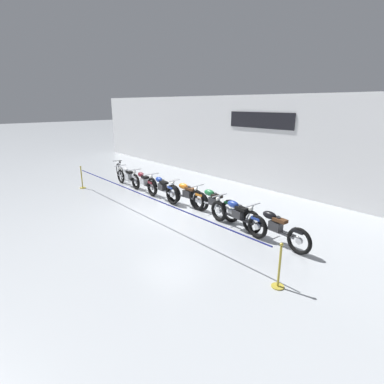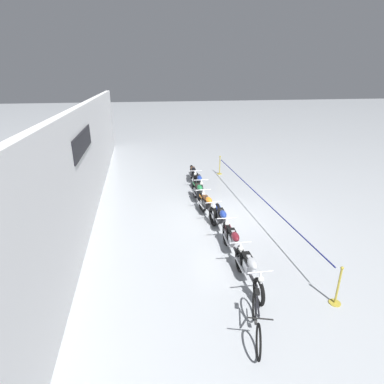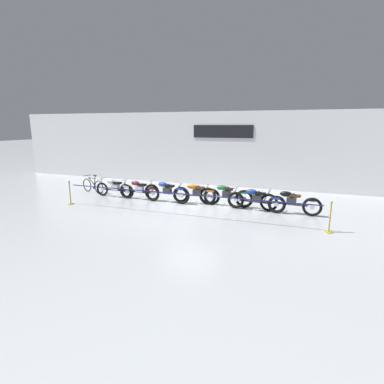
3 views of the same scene
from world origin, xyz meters
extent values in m
plane|color=#B2B7BC|center=(0.00, 0.00, 0.00)|extent=(120.00, 120.00, 0.00)
cube|color=white|center=(0.00, 5.12, 2.10)|extent=(28.00, 0.25, 4.20)
cube|color=black|center=(0.10, 4.98, 3.10)|extent=(3.41, 0.04, 0.70)
torus|color=black|center=(-4.86, 0.56, 0.34)|extent=(0.67, 0.12, 0.67)
torus|color=black|center=(-3.37, 0.50, 0.34)|extent=(0.67, 0.12, 0.67)
cylinder|color=silver|center=(-4.86, 0.56, 0.34)|extent=(0.16, 0.09, 0.16)
cylinder|color=silver|center=(-3.37, 0.50, 0.34)|extent=(0.16, 0.09, 0.16)
cylinder|color=silver|center=(-4.95, 0.57, 0.62)|extent=(0.31, 0.07, 0.59)
cube|color=silver|center=(-4.06, 0.53, 0.50)|extent=(0.37, 0.23, 0.26)
cylinder|color=silver|center=(-4.11, 0.53, 0.70)|extent=(0.18, 0.12, 0.24)
cylinder|color=silver|center=(-4.02, 0.53, 0.70)|extent=(0.18, 0.12, 0.24)
cylinder|color=silver|center=(-3.76, 0.66, 0.36)|extent=(0.70, 0.10, 0.07)
cube|color=black|center=(-4.11, 0.53, 0.36)|extent=(1.19, 0.11, 0.06)
ellipsoid|color=#B7BABF|center=(-4.29, 0.54, 0.76)|extent=(0.47, 0.24, 0.22)
cube|color=black|center=(-3.93, 0.53, 0.72)|extent=(0.41, 0.22, 0.09)
cube|color=#B7BABF|center=(-3.42, 0.51, 0.58)|extent=(0.33, 0.17, 0.08)
cylinder|color=silver|center=(-4.84, 0.56, 0.89)|extent=(0.06, 0.62, 0.04)
sphere|color=silver|center=(-4.92, 0.56, 0.75)|extent=(0.14, 0.14, 0.14)
torus|color=black|center=(-3.52, 0.59, 0.34)|extent=(0.69, 0.16, 0.69)
torus|color=black|center=(-2.00, 0.47, 0.34)|extent=(0.69, 0.16, 0.69)
cylinder|color=silver|center=(-3.52, 0.59, 0.34)|extent=(0.17, 0.09, 0.16)
cylinder|color=silver|center=(-2.00, 0.47, 0.34)|extent=(0.17, 0.09, 0.16)
cylinder|color=silver|center=(-3.61, 0.59, 0.63)|extent=(0.31, 0.08, 0.59)
cube|color=silver|center=(-2.71, 0.52, 0.50)|extent=(0.38, 0.25, 0.26)
cylinder|color=silver|center=(-2.75, 0.53, 0.70)|extent=(0.19, 0.12, 0.24)
cylinder|color=silver|center=(-2.67, 0.52, 0.70)|extent=(0.19, 0.12, 0.24)
cylinder|color=silver|center=(-2.40, 0.64, 0.36)|extent=(0.70, 0.12, 0.07)
cube|color=black|center=(-2.76, 0.53, 0.36)|extent=(1.22, 0.15, 0.06)
ellipsoid|color=maroon|center=(-2.94, 0.54, 0.76)|extent=(0.48, 0.25, 0.22)
cube|color=black|center=(-2.58, 0.51, 0.72)|extent=(0.41, 0.23, 0.09)
cube|color=maroon|center=(-2.05, 0.47, 0.59)|extent=(0.33, 0.18, 0.08)
cylinder|color=silver|center=(-3.50, 0.58, 0.89)|extent=(0.08, 0.62, 0.04)
sphere|color=silver|center=(-3.58, 0.59, 0.75)|extent=(0.14, 0.14, 0.14)
torus|color=black|center=(-2.09, 0.55, 0.39)|extent=(0.79, 0.17, 0.78)
torus|color=black|center=(-0.55, 0.43, 0.39)|extent=(0.79, 0.17, 0.78)
cylinder|color=silver|center=(-2.09, 0.55, 0.39)|extent=(0.19, 0.09, 0.19)
cylinder|color=silver|center=(-0.55, 0.43, 0.39)|extent=(0.19, 0.09, 0.19)
cylinder|color=silver|center=(-2.18, 0.56, 0.67)|extent=(0.31, 0.08, 0.59)
cube|color=#2D2D30|center=(-1.27, 0.49, 0.55)|extent=(0.38, 0.25, 0.26)
cylinder|color=#2D2D30|center=(-1.31, 0.49, 0.75)|extent=(0.19, 0.12, 0.24)
cylinder|color=#2D2D30|center=(-1.23, 0.48, 0.75)|extent=(0.19, 0.12, 0.24)
cylinder|color=silver|center=(-0.96, 0.60, 0.41)|extent=(0.70, 0.13, 0.07)
cube|color=#ADAFB5|center=(-1.32, 0.49, 0.41)|extent=(1.23, 0.16, 0.06)
ellipsoid|color=navy|center=(-1.50, 0.50, 0.81)|extent=(0.48, 0.26, 0.22)
cube|color=black|center=(-1.14, 0.47, 0.77)|extent=(0.41, 0.23, 0.09)
cube|color=navy|center=(-0.60, 0.43, 0.68)|extent=(0.33, 0.19, 0.08)
cylinder|color=silver|center=(-2.07, 0.55, 0.94)|extent=(0.09, 0.62, 0.04)
sphere|color=silver|center=(-2.15, 0.56, 0.80)|extent=(0.14, 0.14, 0.14)
torus|color=black|center=(-0.68, 0.63, 0.36)|extent=(0.74, 0.19, 0.73)
torus|color=black|center=(0.75, 0.75, 0.36)|extent=(0.74, 0.19, 0.73)
cylinder|color=silver|center=(-0.68, 0.63, 0.36)|extent=(0.18, 0.09, 0.17)
cylinder|color=silver|center=(0.75, 0.75, 0.36)|extent=(0.18, 0.09, 0.17)
cylinder|color=silver|center=(-0.77, 0.62, 0.65)|extent=(0.31, 0.08, 0.59)
cube|color=#2D2D30|center=(0.09, 0.69, 0.52)|extent=(0.38, 0.25, 0.26)
cylinder|color=#2D2D30|center=(0.05, 0.69, 0.72)|extent=(0.19, 0.13, 0.24)
cylinder|color=#2D2D30|center=(0.13, 0.70, 0.72)|extent=(0.19, 0.13, 0.24)
cylinder|color=silver|center=(0.37, 0.86, 0.38)|extent=(0.70, 0.13, 0.07)
cube|color=#47474C|center=(0.04, 0.69, 0.38)|extent=(1.15, 0.16, 0.06)
ellipsoid|color=orange|center=(-0.14, 0.67, 0.78)|extent=(0.48, 0.26, 0.22)
cube|color=#4C2D19|center=(0.22, 0.70, 0.74)|extent=(0.42, 0.23, 0.09)
cube|color=orange|center=(0.70, 0.75, 0.62)|extent=(0.33, 0.19, 0.08)
cylinder|color=silver|center=(-0.66, 0.63, 0.91)|extent=(0.09, 0.62, 0.04)
sphere|color=silver|center=(-0.74, 0.62, 0.77)|extent=(0.14, 0.14, 0.14)
torus|color=black|center=(0.57, 0.74, 0.39)|extent=(0.78, 0.14, 0.77)
torus|color=black|center=(2.18, 0.76, 0.39)|extent=(0.78, 0.14, 0.77)
cylinder|color=silver|center=(0.57, 0.74, 0.39)|extent=(0.18, 0.08, 0.18)
cylinder|color=silver|center=(2.18, 0.76, 0.39)|extent=(0.18, 0.08, 0.18)
cylinder|color=silver|center=(0.48, 0.73, 0.67)|extent=(0.30, 0.06, 0.59)
cube|color=#2D2D30|center=(1.42, 0.75, 0.55)|extent=(0.36, 0.23, 0.26)
cylinder|color=#2D2D30|center=(1.38, 0.75, 0.75)|extent=(0.18, 0.11, 0.24)
cylinder|color=#2D2D30|center=(1.47, 0.75, 0.75)|extent=(0.18, 0.11, 0.24)
cylinder|color=silver|center=(1.72, 0.89, 0.41)|extent=(0.70, 0.08, 0.07)
cube|color=#ADAFB5|center=(1.37, 0.75, 0.41)|extent=(1.29, 0.08, 0.06)
ellipsoid|color=#1E6B38|center=(1.19, 0.75, 0.81)|extent=(0.46, 0.23, 0.22)
cube|color=black|center=(1.55, 0.75, 0.77)|extent=(0.40, 0.21, 0.09)
cube|color=#1E6B38|center=(2.13, 0.76, 0.66)|extent=(0.32, 0.17, 0.08)
cylinder|color=silver|center=(0.59, 0.74, 0.94)|extent=(0.05, 0.62, 0.04)
sphere|color=silver|center=(0.51, 0.73, 0.80)|extent=(0.14, 0.14, 0.14)
torus|color=black|center=(1.87, 0.54, 0.36)|extent=(0.73, 0.18, 0.72)
torus|color=black|center=(3.55, 0.40, 0.36)|extent=(0.73, 0.18, 0.72)
cylinder|color=silver|center=(1.87, 0.54, 0.36)|extent=(0.17, 0.09, 0.17)
cylinder|color=silver|center=(3.55, 0.40, 0.36)|extent=(0.17, 0.09, 0.17)
cylinder|color=silver|center=(1.78, 0.54, 0.64)|extent=(0.31, 0.08, 0.59)
cube|color=#2D2D30|center=(2.76, 0.46, 0.52)|extent=(0.38, 0.25, 0.26)
cylinder|color=#2D2D30|center=(2.72, 0.47, 0.72)|extent=(0.19, 0.12, 0.24)
cylinder|color=#2D2D30|center=(2.80, 0.46, 0.72)|extent=(0.19, 0.12, 0.24)
cylinder|color=silver|center=(3.07, 0.58, 0.38)|extent=(0.70, 0.13, 0.07)
cube|color=black|center=(2.71, 0.47, 0.38)|extent=(1.35, 0.17, 0.06)
ellipsoid|color=navy|center=(2.53, 0.48, 0.78)|extent=(0.48, 0.26, 0.22)
cube|color=black|center=(2.89, 0.45, 0.74)|extent=(0.41, 0.23, 0.09)
cube|color=navy|center=(3.50, 0.40, 0.61)|extent=(0.33, 0.19, 0.08)
cylinder|color=silver|center=(1.89, 0.53, 0.91)|extent=(0.09, 0.62, 0.04)
sphere|color=silver|center=(1.81, 0.54, 0.77)|extent=(0.14, 0.14, 0.14)
torus|color=black|center=(3.23, 0.55, 0.37)|extent=(0.74, 0.16, 0.74)
torus|color=black|center=(4.86, 0.43, 0.37)|extent=(0.74, 0.16, 0.74)
cylinder|color=silver|center=(3.23, 0.55, 0.37)|extent=(0.18, 0.09, 0.18)
cylinder|color=silver|center=(4.86, 0.43, 0.37)|extent=(0.18, 0.09, 0.18)
cylinder|color=silver|center=(3.14, 0.56, 0.65)|extent=(0.31, 0.08, 0.59)
cube|color=#2D2D30|center=(4.09, 0.48, 0.53)|extent=(0.38, 0.25, 0.26)
cylinder|color=#2D2D30|center=(4.05, 0.49, 0.73)|extent=(0.19, 0.12, 0.24)
cylinder|color=#2D2D30|center=(4.14, 0.48, 0.73)|extent=(0.19, 0.12, 0.24)
cylinder|color=silver|center=(4.40, 0.60, 0.39)|extent=(0.70, 0.12, 0.07)
cube|color=#47474C|center=(4.04, 0.49, 0.39)|extent=(1.32, 0.16, 0.06)
ellipsoid|color=black|center=(3.86, 0.50, 0.79)|extent=(0.48, 0.25, 0.22)
cube|color=#4C2D19|center=(4.22, 0.47, 0.75)|extent=(0.41, 0.23, 0.09)
cube|color=black|center=(4.81, 0.43, 0.64)|extent=(0.33, 0.18, 0.08)
cylinder|color=silver|center=(3.25, 0.55, 0.92)|extent=(0.08, 0.62, 0.04)
sphere|color=silver|center=(3.17, 0.55, 0.78)|extent=(0.14, 0.14, 0.14)
torus|color=black|center=(-6.24, 1.13, 0.35)|extent=(0.67, 0.25, 0.69)
torus|color=black|center=(-5.26, 0.83, 0.35)|extent=(0.67, 0.25, 0.69)
cylinder|color=black|center=(-5.80, 0.99, 0.57)|extent=(0.58, 0.22, 0.43)
cylinder|color=black|center=(-5.75, 0.98, 0.77)|extent=(0.54, 0.20, 0.04)
cylinder|color=black|center=(-5.56, 0.92, 0.65)|extent=(0.15, 0.08, 0.55)
cube|color=black|center=(-5.52, 0.91, 0.93)|extent=(0.20, 0.13, 0.05)
cylinder|color=black|center=(-5.46, 0.89, 0.35)|extent=(0.45, 0.16, 0.03)
cylinder|color=black|center=(-6.18, 1.11, 0.87)|extent=(0.17, 0.47, 0.03)
cylinder|color=black|center=(-5.67, 0.96, 0.27)|extent=(0.13, 0.08, 0.12)
cylinder|color=gold|center=(-5.20, -1.27, 0.01)|extent=(0.28, 0.28, 0.03)
cylinder|color=gold|center=(-5.20, -1.27, 0.50)|extent=(0.05, 0.05, 0.95)
sphere|color=gold|center=(-5.20, -1.27, 1.01)|extent=(0.08, 0.08, 0.08)
cylinder|color=navy|center=(0.07, -1.27, 0.88)|extent=(10.13, 0.04, 0.04)
cylinder|color=gold|center=(5.35, -1.27, 0.01)|extent=(0.28, 0.28, 0.03)
cylinder|color=gold|center=(5.35, -1.27, 0.50)|extent=(0.05, 0.05, 0.95)
sphere|color=gold|center=(5.35, -1.27, 1.01)|extent=(0.08, 0.08, 0.08)
camera|label=1|loc=(8.34, -6.41, 3.83)|focal=28.00mm
camera|label=2|loc=(-10.29, 3.18, 5.13)|focal=28.00mm
camera|label=3|loc=(4.32, -11.57, 3.43)|focal=28.00mm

